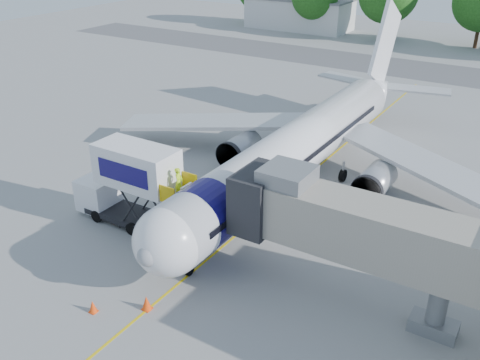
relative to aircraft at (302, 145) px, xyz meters
The scene contains 10 objects.
ground 5.07m from the aircraft, 90.00° to the right, with size 160.00×160.00×0.00m, color #979794.
guidance_line 5.06m from the aircraft, 90.00° to the right, with size 0.15×70.00×0.01m, color yellow.
taxiway_strip 37.99m from the aircraft, 90.00° to the left, with size 120.00×10.00×0.01m, color #59595B.
aircraft is the anchor object (origin of this frame).
jet_bridge 13.77m from the aircraft, 54.30° to the right, with size 13.90×3.20×6.60m.
catering_hiloader 12.77m from the aircraft, 119.39° to the right, with size 8.50×2.44×5.50m.
ground_tug 19.68m from the aircraft, 85.96° to the right, with size 3.91×2.19×1.52m.
safety_cone_a 17.24m from the aircraft, 90.14° to the right, with size 0.49×0.49×0.79m.
safety_cone_b 18.94m from the aircraft, 96.63° to the right, with size 0.42×0.42×0.67m.
outbuilding_left 62.50m from the aircraft, 116.61° to the left, with size 18.40×8.40×5.30m.
Camera 1 is at (15.19, -28.41, 17.58)m, focal length 40.00 mm.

